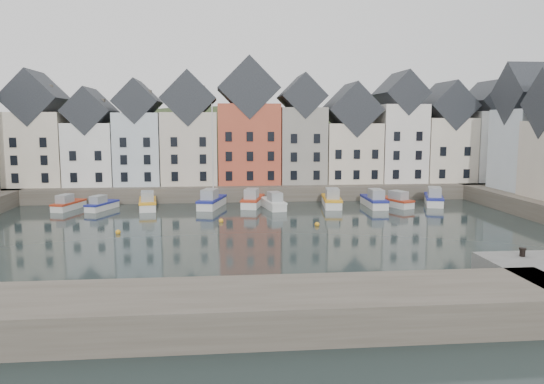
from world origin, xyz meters
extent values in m
plane|color=black|center=(0.00, 0.00, 0.00)|extent=(260.00, 260.00, 0.00)
cube|color=#504A3E|center=(0.00, 30.00, 1.00)|extent=(90.00, 16.00, 2.00)
cube|color=#504A3E|center=(-10.00, -22.00, 1.00)|extent=(50.00, 6.00, 2.00)
ellipsoid|color=#25371B|center=(0.00, 56.00, -18.00)|extent=(153.60, 70.40, 64.00)
sphere|color=black|center=(-13.94, 50.93, 8.70)|extent=(5.77, 5.77, 5.77)
sphere|color=black|center=(24.86, 60.75, 8.12)|extent=(5.27, 5.27, 5.27)
sphere|color=black|center=(31.82, 54.20, 7.88)|extent=(5.07, 5.07, 5.07)
sphere|color=black|center=(14.28, 55.19, 7.82)|extent=(5.01, 5.01, 5.01)
sphere|color=black|center=(-37.67, 56.61, 6.57)|extent=(3.94, 3.94, 3.94)
sphere|color=black|center=(28.33, 60.25, 8.05)|extent=(5.21, 5.21, 5.21)
sphere|color=black|center=(1.99, 58.64, 8.32)|extent=(5.45, 5.45, 5.45)
sphere|color=black|center=(37.80, 48.31, 7.21)|extent=(4.49, 4.49, 4.49)
cube|color=#F0E2C9|center=(-29.17, 28.00, 7.04)|extent=(7.67, 8.00, 10.07)
cube|color=#202428|center=(-29.17, 28.00, 13.97)|extent=(7.67, 8.16, 7.67)
cube|color=white|center=(-21.90, 28.00, 6.30)|extent=(6.56, 8.00, 8.61)
cube|color=#202428|center=(-21.90, 28.00, 12.23)|extent=(6.56, 8.16, 6.56)
cube|color=silver|center=(-15.37, 28.00, 7.01)|extent=(6.20, 8.00, 10.02)
cube|color=#202428|center=(-15.37, 28.00, 13.55)|extent=(6.20, 8.16, 6.20)
cube|color=beige|center=(-8.27, 28.00, 7.04)|extent=(7.70, 8.00, 10.08)
cube|color=#202428|center=(-8.27, 28.00, 13.98)|extent=(7.70, 8.16, 7.70)
cube|color=#C45138|center=(0.07, 28.00, 7.64)|extent=(8.69, 8.00, 11.28)
cube|color=#202428|center=(0.07, 28.00, 15.43)|extent=(8.69, 8.16, 8.69)
cube|color=#9A968C|center=(7.78, 28.00, 7.39)|extent=(6.43, 8.00, 10.78)
cube|color=#202428|center=(7.78, 28.00, 14.37)|extent=(6.43, 8.16, 6.43)
cube|color=beige|center=(15.08, 28.00, 6.28)|extent=(7.88, 8.00, 8.56)
cube|color=#202428|center=(15.08, 28.00, 12.51)|extent=(7.88, 8.16, 7.88)
cube|color=white|center=(22.42, 28.00, 7.64)|extent=(6.50, 8.00, 11.27)
cube|color=#202428|center=(22.42, 28.00, 14.88)|extent=(6.50, 8.16, 6.50)
cube|color=#F0E2C9|center=(29.43, 28.00, 6.66)|extent=(7.23, 8.00, 9.32)
cube|color=#202428|center=(29.43, 28.00, 13.11)|extent=(7.23, 8.16, 7.23)
cube|color=white|center=(36.28, 28.00, 7.16)|extent=(6.18, 8.00, 10.32)
cube|color=#202428|center=(36.28, 28.00, 13.85)|extent=(6.18, 8.16, 6.18)
cube|color=silver|center=(36.00, 16.26, 7.19)|extent=(7.47, 8.00, 10.38)
cube|color=#202428|center=(36.00, 16.26, 14.36)|extent=(7.62, 8.00, 8.00)
sphere|color=orange|center=(-4.00, 8.00, 0.15)|extent=(0.50, 0.50, 0.50)
sphere|color=orange|center=(6.00, 5.00, 0.15)|extent=(0.50, 0.50, 0.50)
sphere|color=orange|center=(-14.00, 3.00, 0.15)|extent=(0.50, 0.50, 0.50)
cube|color=silver|center=(-22.80, 18.39, 0.32)|extent=(3.09, 5.75, 1.01)
cube|color=#B43419|center=(-22.80, 18.39, 0.87)|extent=(3.21, 5.88, 0.23)
cube|color=gray|center=(-23.02, 17.60, 1.42)|extent=(1.84, 2.47, 1.10)
cube|color=silver|center=(-18.63, 17.74, 0.31)|extent=(3.35, 5.46, 0.96)
cube|color=navy|center=(-18.63, 17.74, 0.83)|extent=(3.47, 5.59, 0.22)
cube|color=gray|center=(-18.91, 17.01, 1.35)|extent=(1.89, 2.40, 1.05)
cube|color=silver|center=(-13.12, 17.97, 0.38)|extent=(2.72, 6.63, 1.18)
cube|color=orange|center=(-13.12, 17.97, 1.02)|extent=(2.84, 6.77, 0.27)
cube|color=gray|center=(-13.00, 17.01, 1.66)|extent=(1.81, 2.74, 1.29)
cube|color=silver|center=(-5.12, 18.31, 0.40)|extent=(3.73, 7.10, 1.25)
cube|color=navy|center=(-5.12, 18.31, 1.08)|extent=(3.88, 7.27, 0.28)
cube|color=gray|center=(-5.38, 17.32, 1.76)|extent=(2.24, 3.04, 1.36)
cylinder|color=silver|center=(-4.94, 18.96, 6.81)|extent=(0.16, 0.16, 12.48)
cube|color=silver|center=(0.13, 18.81, 0.38)|extent=(3.44, 6.85, 1.20)
cube|color=#B43419|center=(0.13, 18.81, 1.04)|extent=(3.57, 7.00, 0.27)
cube|color=gray|center=(-0.10, 17.86, 1.70)|extent=(2.10, 2.91, 1.31)
cube|color=silver|center=(2.51, 16.70, 0.35)|extent=(2.87, 6.29, 1.11)
cube|color=silver|center=(2.51, 16.70, 0.96)|extent=(2.99, 6.43, 0.25)
cube|color=gray|center=(2.67, 15.80, 1.57)|extent=(1.82, 2.64, 1.21)
cube|color=silver|center=(10.20, 17.56, 0.40)|extent=(2.87, 7.02, 1.25)
cube|color=orange|center=(10.20, 17.56, 1.08)|extent=(3.00, 7.17, 0.28)
cube|color=gray|center=(10.07, 16.54, 1.76)|extent=(1.91, 2.90, 1.36)
cube|color=silver|center=(15.57, 16.81, 0.39)|extent=(2.18, 6.68, 1.21)
cube|color=navy|center=(15.57, 16.81, 1.05)|extent=(2.30, 6.81, 0.28)
cube|color=gray|center=(15.54, 15.81, 1.71)|extent=(1.62, 2.69, 1.32)
cube|color=silver|center=(18.15, 16.82, 0.34)|extent=(3.86, 6.06, 1.07)
cube|color=#B43419|center=(18.15, 16.82, 0.92)|extent=(4.00, 6.20, 0.24)
cube|color=gray|center=(18.49, 16.01, 1.51)|extent=(2.16, 2.68, 1.17)
cube|color=silver|center=(23.91, 17.76, 0.39)|extent=(4.11, 7.05, 1.24)
cube|color=navy|center=(23.91, 17.76, 1.07)|extent=(4.26, 7.21, 0.28)
cube|color=gray|center=(23.58, 16.81, 1.75)|extent=(2.37, 3.07, 1.35)
cylinder|color=black|center=(15.73, -16.50, 2.25)|extent=(0.36, 0.36, 0.50)
cylinder|color=black|center=(15.73, -16.50, 2.52)|extent=(0.48, 0.48, 0.08)
camera|label=1|loc=(-4.04, -48.74, 10.80)|focal=35.00mm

